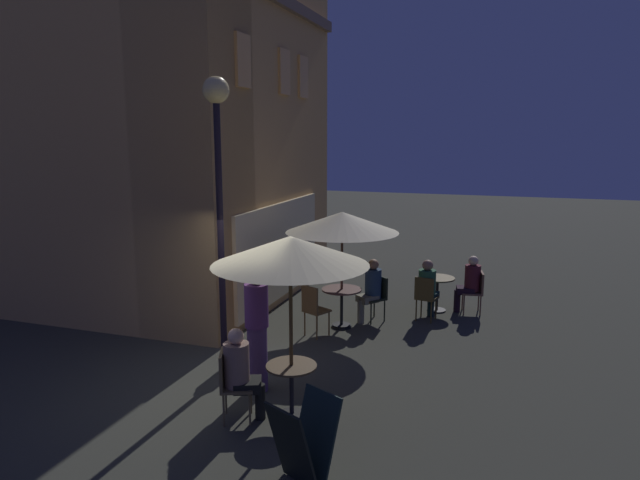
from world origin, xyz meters
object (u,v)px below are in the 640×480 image
(cafe_chair_2, at_px, (313,306))
(patron_seated_3, at_px, (470,281))
(cafe_chair_0, at_px, (230,380))
(patron_seated_1, at_px, (371,287))
(menu_sandwich_board, at_px, (304,441))
(patron_standing_4, at_px, (258,300))
(patron_seated_2, at_px, (428,286))
(cafe_table_2, at_px, (437,286))
(patio_umbrella_1, at_px, (342,223))
(cafe_table_1, at_px, (342,298))
(cafe_chair_3, at_px, (425,295))
(cafe_chair_4, at_px, (477,289))
(cafe_chair_1, at_px, (377,294))
(patron_standing_5, at_px, (257,331))
(patron_seated_0, at_px, (241,369))
(patio_umbrella_0, at_px, (290,252))
(street_lamp_near_corner, at_px, (218,155))
(cafe_table_0, at_px, (291,381))

(cafe_chair_2, bearing_deg, patron_seated_3, -20.38)
(cafe_chair_0, relative_size, patron_seated_1, 0.74)
(menu_sandwich_board, height_order, patron_standing_4, patron_standing_4)
(patron_seated_2, bearing_deg, cafe_table_2, -0.00)
(patio_umbrella_1, distance_m, patron_seated_1, 1.55)
(cafe_table_1, xyz_separation_m, cafe_chair_0, (-4.03, 0.35, -0.02))
(cafe_chair_3, bearing_deg, cafe_chair_4, -35.42)
(cafe_chair_1, relative_size, patron_standing_5, 0.50)
(cafe_chair_0, distance_m, cafe_chair_3, 5.26)
(cafe_table_1, distance_m, patron_seated_0, 3.98)
(patron_seated_0, distance_m, patron_seated_1, 4.58)
(cafe_chair_4, bearing_deg, patron_seated_2, 30.69)
(patio_umbrella_0, bearing_deg, street_lamp_near_corner, 57.87)
(street_lamp_near_corner, height_order, cafe_chair_2, street_lamp_near_corner)
(patio_umbrella_1, relative_size, cafe_chair_1, 2.53)
(street_lamp_near_corner, xyz_separation_m, cafe_chair_4, (4.57, -3.58, -2.93))
(patron_seated_1, bearing_deg, cafe_chair_3, 146.91)
(cafe_table_0, bearing_deg, cafe_table_1, 6.17)
(menu_sandwich_board, bearing_deg, patio_umbrella_0, 53.01)
(patron_seated_0, height_order, patron_standing_5, patron_standing_5)
(cafe_chair_1, bearing_deg, patron_seated_3, 161.84)
(patron_seated_0, xyz_separation_m, patron_seated_1, (4.53, -0.67, 0.01))
(cafe_chair_4, bearing_deg, patron_standing_5, 50.07)
(street_lamp_near_corner, distance_m, patio_umbrella_0, 2.14)
(patron_standing_4, bearing_deg, patron_seated_2, -111.01)
(cafe_chair_0, xyz_separation_m, patron_seated_0, (0.06, -0.14, 0.15))
(patio_umbrella_1, relative_size, patron_seated_3, 1.86)
(cafe_table_2, relative_size, patron_seated_0, 0.59)
(menu_sandwich_board, distance_m, cafe_table_1, 5.12)
(patio_umbrella_1, xyz_separation_m, cafe_chair_4, (1.82, -2.47, -1.57))
(patron_seated_1, distance_m, patron_standing_5, 3.75)
(cafe_chair_4, bearing_deg, patio_umbrella_1, 26.59)
(cafe_table_0, height_order, patron_seated_1, patron_seated_1)
(street_lamp_near_corner, relative_size, patron_seated_2, 3.61)
(cafe_chair_0, xyz_separation_m, patron_seated_2, (5.06, -1.89, 0.15))
(cafe_chair_0, bearing_deg, patron_standing_4, 83.51)
(cafe_table_1, xyz_separation_m, patio_umbrella_1, (0.00, 0.00, 1.51))
(patio_umbrella_1, distance_m, patron_standing_5, 3.33)
(patio_umbrella_1, xyz_separation_m, patron_seated_1, (0.56, -0.46, -1.37))
(menu_sandwich_board, relative_size, patron_seated_0, 0.75)
(patron_seated_1, bearing_deg, patron_standing_4, 1.74)
(patio_umbrella_0, relative_size, cafe_chair_2, 2.49)
(cafe_chair_0, bearing_deg, patio_umbrella_1, 61.77)
(patron_seated_1, xyz_separation_m, patron_standing_5, (-3.65, 0.84, 0.19))
(cafe_table_1, relative_size, patron_seated_0, 0.62)
(cafe_chair_0, bearing_deg, patron_seated_3, 42.10)
(patio_umbrella_0, height_order, cafe_chair_4, patio_umbrella_0)
(cafe_chair_2, distance_m, patron_standing_4, 1.13)
(patron_seated_1, xyz_separation_m, patron_standing_4, (-2.04, 1.58, 0.13))
(cafe_table_1, xyz_separation_m, patron_seated_2, (1.02, -1.54, 0.13))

